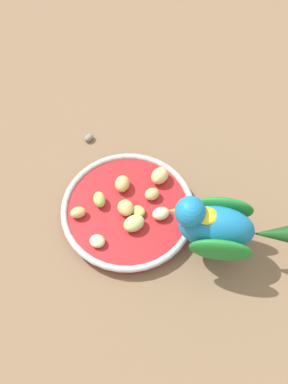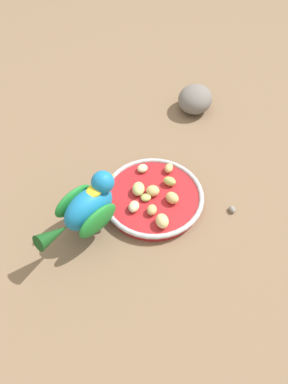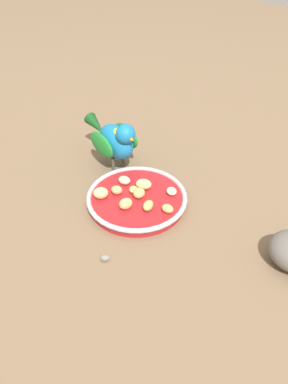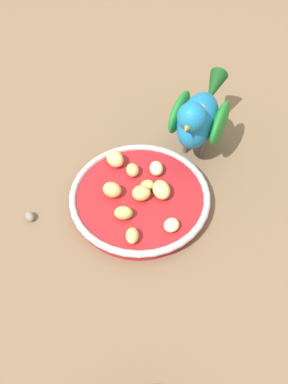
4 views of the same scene
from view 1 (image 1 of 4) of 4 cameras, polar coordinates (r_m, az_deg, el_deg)
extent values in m
plane|color=#7A6047|center=(0.88, -0.73, -1.65)|extent=(4.00, 4.00, 0.00)
cylinder|color=#AD1E23|center=(0.87, -1.88, -2.35)|extent=(0.23, 0.23, 0.02)
torus|color=#B7BABF|center=(0.86, -1.90, -2.02)|extent=(0.24, 0.24, 0.01)
ellipsoid|color=#C6D17A|center=(0.83, -1.18, -3.68)|extent=(0.05, 0.04, 0.02)
ellipsoid|color=tan|center=(0.84, -2.17, -1.85)|extent=(0.04, 0.04, 0.02)
ellipsoid|color=tan|center=(0.85, -7.73, -2.39)|extent=(0.03, 0.03, 0.02)
ellipsoid|color=#B2CC66|center=(0.85, -0.32, -2.24)|extent=(0.03, 0.03, 0.01)
ellipsoid|color=tan|center=(0.87, -2.56, 0.97)|extent=(0.03, 0.04, 0.03)
ellipsoid|color=beige|center=(0.82, -5.49, -5.74)|extent=(0.03, 0.03, 0.02)
ellipsoid|color=#E5C67F|center=(0.87, 1.86, 1.92)|extent=(0.04, 0.04, 0.03)
ellipsoid|color=beige|center=(0.84, 1.98, -2.53)|extent=(0.04, 0.03, 0.02)
ellipsoid|color=tan|center=(0.86, 0.94, -0.24)|extent=(0.03, 0.03, 0.02)
ellipsoid|color=#B2CC66|center=(0.85, -5.24, -1.07)|extent=(0.03, 0.03, 0.02)
cylinder|color=#59544C|center=(0.83, 7.50, -6.97)|extent=(0.01, 0.01, 0.04)
cylinder|color=#59544C|center=(0.84, 7.65, -5.07)|extent=(0.01, 0.01, 0.04)
ellipsoid|color=#197AB7|center=(0.78, 8.48, -4.20)|extent=(0.13, 0.09, 0.08)
ellipsoid|color=#1E7F2D|center=(0.77, 8.97, -6.75)|extent=(0.10, 0.04, 0.06)
ellipsoid|color=#1E7F2D|center=(0.80, 9.26, -1.90)|extent=(0.10, 0.04, 0.06)
cone|color=#144719|center=(0.79, 15.18, -4.77)|extent=(0.08, 0.05, 0.05)
sphere|color=#197AB7|center=(0.74, 5.44, -2.31)|extent=(0.06, 0.06, 0.05)
cone|color=orange|center=(0.74, 3.67, -2.24)|extent=(0.03, 0.02, 0.02)
ellipsoid|color=yellow|center=(0.75, 7.24, -2.75)|extent=(0.04, 0.04, 0.01)
ellipsoid|color=gray|center=(0.96, -6.47, 6.33)|extent=(0.02, 0.02, 0.01)
camera|label=2|loc=(0.82, 45.99, 43.52)|focal=35.07mm
camera|label=3|loc=(1.03, -40.85, 39.84)|focal=35.49mm
camera|label=4|loc=(0.56, -51.08, 14.17)|focal=37.38mm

